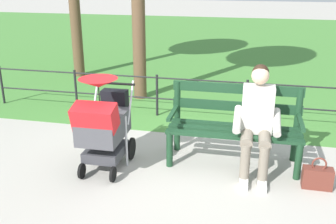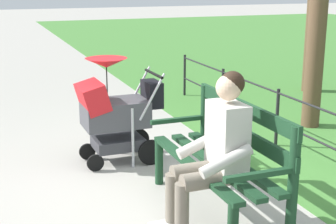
% 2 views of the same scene
% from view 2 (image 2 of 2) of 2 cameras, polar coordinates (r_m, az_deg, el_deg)
% --- Properties ---
extents(ground_plane, '(60.00, 60.00, 0.00)m').
position_cam_2_polar(ground_plane, '(4.95, 1.79, -8.30)').
color(ground_plane, '#ADA89E').
extents(park_bench, '(1.61, 0.62, 0.96)m').
position_cam_2_polar(park_bench, '(4.28, 6.42, -4.62)').
color(park_bench, '#193D23').
rests_on(park_bench, ground).
extents(person_on_bench, '(0.53, 0.74, 1.28)m').
position_cam_2_polar(person_on_bench, '(3.92, 5.28, -4.12)').
color(person_on_bench, slate).
rests_on(person_on_bench, ground).
extents(stroller, '(0.52, 0.90, 1.15)m').
position_cam_2_polar(stroller, '(5.41, -6.07, 0.30)').
color(stroller, black).
rests_on(stroller, ground).
extents(park_fence, '(7.23, 0.04, 0.70)m').
position_cam_2_polar(park_fence, '(5.52, 16.28, -1.82)').
color(park_fence, black).
rests_on(park_fence, ground).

